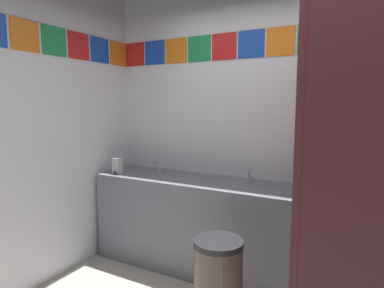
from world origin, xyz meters
TOP-DOWN VIEW (x-y plane):
  - wall_back at (0.00, 1.54)m, footprint 3.71×0.09m
  - vanity_counter at (-0.82, 1.22)m, footprint 1.98×0.56m
  - faucet_left at (-1.31, 1.31)m, footprint 0.04×0.10m
  - faucet_right at (-0.32, 1.31)m, footprint 0.04×0.10m
  - soap_dispenser at (-1.63, 1.06)m, footprint 0.09×0.09m
  - stall_divider at (0.47, 0.56)m, footprint 0.92×1.37m
  - trash_bin at (-0.26, 0.50)m, footprint 0.34×0.34m

SIDE VIEW (x-z plane):
  - trash_bin at x=-0.26m, z-range 0.00..0.66m
  - vanity_counter at x=-0.82m, z-range 0.01..0.88m
  - faucet_left at x=-1.31m, z-range 0.85..0.99m
  - faucet_right at x=-0.32m, z-range 0.85..0.99m
  - soap_dispenser at x=-1.63m, z-range 0.87..1.03m
  - stall_divider at x=0.47m, z-range 0.00..2.18m
  - wall_back at x=0.00m, z-range 0.01..2.81m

